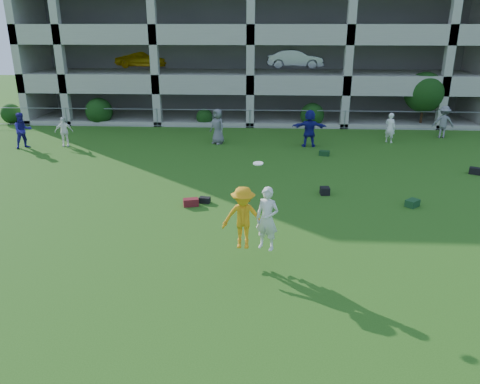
# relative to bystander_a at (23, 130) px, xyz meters

# --- Properties ---
(ground) EXTENTS (100.00, 100.00, 0.00)m
(ground) POSITION_rel_bystander_a_xyz_m (11.95, -13.24, -0.95)
(ground) COLOR #235114
(ground) RESTS_ON ground
(bystander_a) EXTENTS (1.17, 1.16, 1.91)m
(bystander_a) POSITION_rel_bystander_a_xyz_m (0.00, 0.00, 0.00)
(bystander_a) COLOR navy
(bystander_a) RESTS_ON ground
(bystander_b) EXTENTS (1.01, 0.65, 1.60)m
(bystander_b) POSITION_rel_bystander_a_xyz_m (2.00, 0.53, -0.16)
(bystander_b) COLOR white
(bystander_b) RESTS_ON ground
(bystander_c) EXTENTS (1.13, 1.08, 1.94)m
(bystander_c) POSITION_rel_bystander_a_xyz_m (10.30, 1.55, 0.02)
(bystander_c) COLOR slate
(bystander_c) RESTS_ON ground
(bystander_d) EXTENTS (1.87, 0.60, 2.02)m
(bystander_d) POSITION_rel_bystander_a_xyz_m (15.33, 1.17, 0.05)
(bystander_d) COLOR navy
(bystander_d) RESTS_ON ground
(bystander_e) EXTENTS (0.73, 0.71, 1.69)m
(bystander_e) POSITION_rel_bystander_a_xyz_m (19.92, 2.30, -0.11)
(bystander_e) COLOR white
(bystander_e) RESTS_ON ground
(bystander_f) EXTENTS (1.31, 0.89, 1.87)m
(bystander_f) POSITION_rel_bystander_a_xyz_m (23.32, 3.70, -0.02)
(bystander_f) COLOR slate
(bystander_f) RESTS_ON ground
(bag_red_a) EXTENTS (0.61, 0.44, 0.28)m
(bag_red_a) POSITION_rel_bystander_a_xyz_m (10.26, -7.97, -0.81)
(bag_red_a) COLOR #59190F
(bag_red_a) RESTS_ON ground
(bag_black_b) EXTENTS (0.44, 0.32, 0.22)m
(bag_black_b) POSITION_rel_bystander_a_xyz_m (10.73, -7.63, -0.84)
(bag_black_b) COLOR black
(bag_black_b) RESTS_ON ground
(bag_green_c) EXTENTS (0.60, 0.60, 0.26)m
(bag_green_c) POSITION_rel_bystander_a_xyz_m (18.40, -7.59, -0.82)
(bag_green_c) COLOR #163C1A
(bag_green_c) RESTS_ON ground
(crate_d) EXTENTS (0.38, 0.38, 0.30)m
(crate_d) POSITION_rel_bystander_a_xyz_m (15.33, -6.47, -0.80)
(crate_d) COLOR black
(crate_d) RESTS_ON ground
(bag_black_e) EXTENTS (0.67, 0.55, 0.30)m
(bag_black_e) POSITION_rel_bystander_a_xyz_m (22.39, -3.48, -0.80)
(bag_black_e) COLOR black
(bag_black_e) RESTS_ON ground
(bag_green_g) EXTENTS (0.57, 0.43, 0.25)m
(bag_green_g) POSITION_rel_bystander_a_xyz_m (15.97, -0.68, -0.83)
(bag_green_g) COLOR #133419
(bag_green_g) RESTS_ON ground
(frisbee_contest) EXTENTS (1.62, 0.82, 2.44)m
(frisbee_contest) POSITION_rel_bystander_a_xyz_m (12.56, -12.20, 0.41)
(frisbee_contest) COLOR orange
(frisbee_contest) RESTS_ON ground
(parking_garage) EXTENTS (30.00, 14.00, 12.00)m
(parking_garage) POSITION_rel_bystander_a_xyz_m (11.94, 14.46, 5.06)
(parking_garage) COLOR #9E998C
(parking_garage) RESTS_ON ground
(fence) EXTENTS (36.06, 0.06, 1.20)m
(fence) POSITION_rel_bystander_a_xyz_m (11.95, 5.76, -0.34)
(fence) COLOR gray
(fence) RESTS_ON ground
(shrub_row) EXTENTS (34.38, 2.52, 3.50)m
(shrub_row) POSITION_rel_bystander_a_xyz_m (16.55, 6.46, 0.55)
(shrub_row) COLOR #163D11
(shrub_row) RESTS_ON ground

